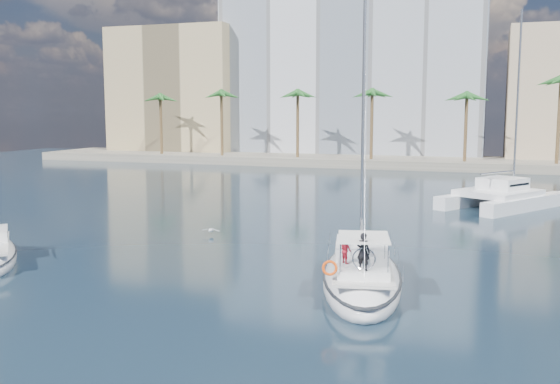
% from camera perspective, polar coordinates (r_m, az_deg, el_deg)
% --- Properties ---
extents(ground, '(160.00, 160.00, 0.00)m').
position_cam_1_polar(ground, '(33.22, 0.92, -6.60)').
color(ground, black).
rests_on(ground, ground).
extents(quay, '(120.00, 14.00, 1.20)m').
position_cam_1_polar(quay, '(92.54, 12.44, 2.68)').
color(quay, gray).
rests_on(quay, ground).
extents(building_modern, '(42.00, 16.00, 28.00)m').
position_cam_1_polar(building_modern, '(106.13, 6.79, 10.64)').
color(building_modern, silver).
rests_on(building_modern, ground).
extents(building_tan_left, '(22.00, 14.00, 22.00)m').
position_cam_1_polar(building_tan_left, '(112.37, -9.01, 8.89)').
color(building_tan_left, tan).
rests_on(building_tan_left, ground).
extents(palm_left, '(3.60, 3.60, 12.30)m').
position_cam_1_polar(palm_left, '(98.04, -8.07, 8.71)').
color(palm_left, brown).
rests_on(palm_left, ground).
extents(palm_centre, '(3.60, 3.60, 12.30)m').
position_cam_1_polar(palm_centre, '(88.28, 12.33, 8.75)').
color(palm_centre, brown).
rests_on(palm_centre, ground).
extents(main_sloop, '(5.87, 11.73, 16.66)m').
position_cam_1_polar(main_sloop, '(29.23, 7.46, -7.59)').
color(main_sloop, white).
rests_on(main_sloop, ground).
extents(catamaran, '(10.69, 12.36, 16.33)m').
position_cam_1_polar(catamaran, '(55.18, 19.56, -0.19)').
color(catamaran, white).
rests_on(catamaran, ground).
extents(seagull, '(1.22, 0.52, 0.22)m').
position_cam_1_polar(seagull, '(40.92, -6.32, -3.48)').
color(seagull, silver).
rests_on(seagull, ground).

